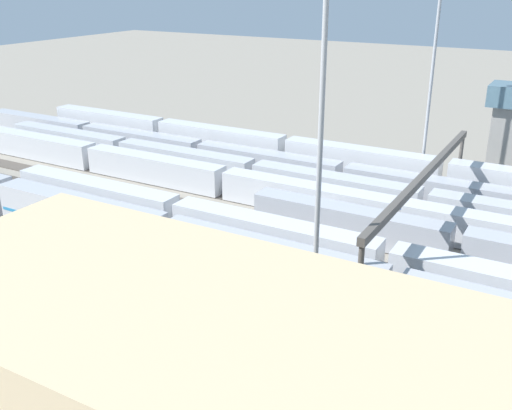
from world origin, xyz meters
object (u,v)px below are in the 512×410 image
at_px(train_on_track_0, 360,164).
at_px(train_on_track_6, 272,243).
at_px(signal_gantry, 425,180).
at_px(control_tower, 507,125).
at_px(train_on_track_3, 295,196).
at_px(light_mast_1, 322,106).
at_px(train_on_track_1, 334,175).
at_px(train_on_track_2, 254,175).
at_px(light_mast_0, 433,61).
at_px(train_on_track_7, 267,267).

distance_m(train_on_track_0, train_on_track_6, 30.04).
distance_m(signal_gantry, control_tower, 29.90).
distance_m(train_on_track_3, light_mast_1, 30.87).
bearing_deg(train_on_track_1, train_on_track_2, 26.24).
bearing_deg(train_on_track_1, train_on_track_6, 97.82).
bearing_deg(train_on_track_3, light_mast_0, -123.73).
bearing_deg(train_on_track_1, train_on_track_3, 83.37).
bearing_deg(train_on_track_6, train_on_track_3, -72.96).
xyz_separation_m(train_on_track_0, train_on_track_3, (3.11, 15.00, -0.54)).
xyz_separation_m(train_on_track_1, signal_gantry, (-15.46, 12.50, 5.67)).
bearing_deg(light_mast_1, train_on_track_0, -75.56).
height_order(train_on_track_6, light_mast_1, light_mast_1).
bearing_deg(train_on_track_2, signal_gantry, 163.67).
bearing_deg(train_on_track_7, train_on_track_3, -71.19).
bearing_deg(train_on_track_7, signal_gantry, -119.27).
bearing_deg(light_mast_1, train_on_track_7, -22.36).
bearing_deg(train_on_track_7, light_mast_1, 157.64).
height_order(train_on_track_7, signal_gantry, signal_gantry).
relative_size(train_on_track_3, light_mast_0, 4.14).
height_order(train_on_track_3, train_on_track_2, train_on_track_3).
distance_m(train_on_track_0, signal_gantry, 22.69).
xyz_separation_m(light_mast_0, control_tower, (-9.26, -9.78, -9.52)).
distance_m(train_on_track_0, train_on_track_3, 15.33).
distance_m(train_on_track_7, signal_gantry, 20.71).
xyz_separation_m(light_mast_1, control_tower, (-8.07, -49.54, -10.89)).
height_order(train_on_track_3, signal_gantry, signal_gantry).
relative_size(train_on_track_0, train_on_track_3, 1.04).
distance_m(train_on_track_1, light_mast_1, 38.39).
relative_size(train_on_track_0, train_on_track_7, 1.00).
bearing_deg(train_on_track_6, train_on_track_1, -82.18).
distance_m(train_on_track_6, light_mast_1, 19.79).
xyz_separation_m(train_on_track_6, light_mast_1, (-8.16, 7.44, 16.42)).
relative_size(train_on_track_3, light_mast_1, 3.79).
bearing_deg(train_on_track_2, control_tower, -143.44).
xyz_separation_m(train_on_track_6, light_mast_0, (-6.97, -32.32, 15.05)).
bearing_deg(train_on_track_3, light_mast_1, 119.60).
bearing_deg(train_on_track_2, train_on_track_0, -140.40).
height_order(train_on_track_0, signal_gantry, signal_gantry).
bearing_deg(train_on_track_7, light_mast_0, -97.25).
xyz_separation_m(train_on_track_7, train_on_track_6, (2.22, -5.00, -0.02)).
distance_m(train_on_track_7, light_mast_1, 17.61).
distance_m(train_on_track_6, light_mast_0, 36.33).
height_order(train_on_track_7, train_on_track_1, train_on_track_7).
height_order(train_on_track_1, train_on_track_2, train_on_track_1).
distance_m(train_on_track_1, light_mast_0, 20.10).
bearing_deg(train_on_track_3, train_on_track_1, -96.63).
bearing_deg(light_mast_0, light_mast_1, 91.71).
height_order(train_on_track_6, control_tower, control_tower).
xyz_separation_m(train_on_track_3, light_mast_1, (-12.75, 22.44, 16.93)).
bearing_deg(train_on_track_0, train_on_track_2, 39.60).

